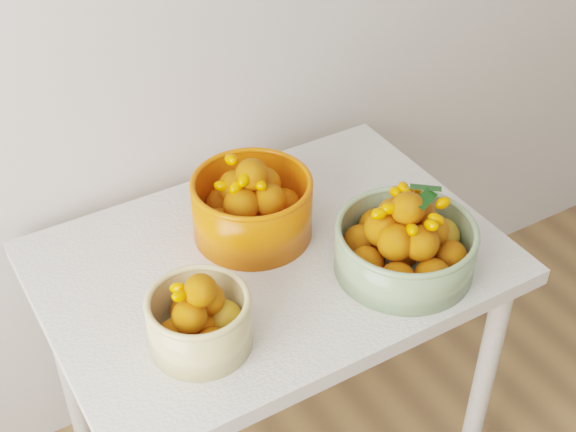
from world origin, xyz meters
name	(u,v)px	position (x,y,z in m)	size (l,w,h in m)	color
table	(272,288)	(-0.25, 1.60, 0.65)	(1.00, 0.70, 0.75)	silver
bowl_cream	(199,319)	(-0.50, 1.45, 0.82)	(0.26, 0.26, 0.17)	#D1BB7B
bowl_green	(405,243)	(-0.02, 1.42, 0.82)	(0.40, 0.40, 0.20)	gray
bowl_orange	(252,206)	(-0.25, 1.69, 0.83)	(0.36, 0.36, 0.20)	#EA5108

